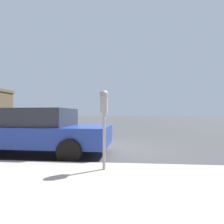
% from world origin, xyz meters
% --- Properties ---
extents(ground_plane, '(220.00, 220.00, 0.00)m').
position_xyz_m(ground_plane, '(0.00, 0.00, 0.00)').
color(ground_plane, '#424244').
extents(parking_meter, '(0.21, 0.19, 1.64)m').
position_xyz_m(parking_meter, '(-2.69, -0.32, 1.38)').
color(parking_meter, gray).
rests_on(parking_meter, sidewalk).
extents(car_blue, '(2.14, 4.68, 1.44)m').
position_xyz_m(car_blue, '(-1.03, 2.12, 0.76)').
color(car_blue, navy).
rests_on(car_blue, ground_plane).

